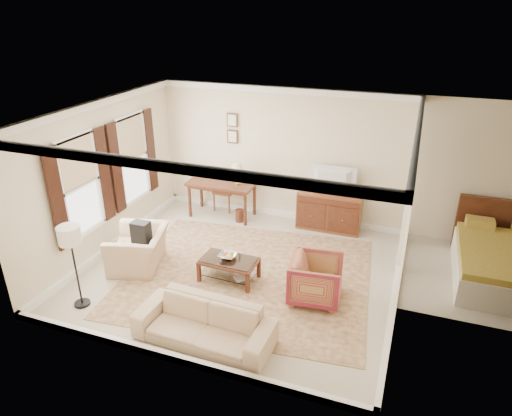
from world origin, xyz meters
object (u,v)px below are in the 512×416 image
Objects in this scene: tv at (332,172)px; writing_desk at (222,187)px; coffee_table at (229,264)px; sideboard at (329,211)px; striped_armchair at (316,277)px; club_armchair at (138,243)px; sofa at (204,318)px.

writing_desk is at bearing 3.98° from tv.
sideboard is at bearing 64.32° from coffee_table.
sideboard is at bearing 0.72° from striped_armchair.
coffee_table is (1.17, -2.38, -0.40)m from writing_desk.
writing_desk is 1.50× the size of coffee_table.
sideboard is 4.02m from club_armchair.
coffee_table is 1.19× the size of striped_armchair.
club_armchair reaches higher than sideboard.
striped_armchair is (0.32, -2.60, -0.87)m from tv.
sideboard reaches higher than coffee_table.
club_armchair reaches higher than sofa.
sideboard is 2.85m from coffee_table.
coffee_table is at bearing 82.06° from striped_armchair.
striped_armchair reaches higher than sideboard.
sofa is (1.46, -3.97, -0.32)m from writing_desk.
tv reaches higher than sofa.
sofa is (2.02, -1.45, -0.08)m from club_armchair.
writing_desk is at bearing 112.72° from sofa.
sideboard is 1.34× the size of coffee_table.
sideboard is at bearing 116.62° from club_armchair.
sofa is at bearing 134.36° from striped_armchair.
writing_desk is 2.48m from tv.
writing_desk is 4.24m from sofa.
coffee_table is (-1.24, -2.55, -0.98)m from tv.
striped_armchair is at bearing -83.12° from sideboard.
striped_armchair is at bearing 53.06° from sofa.
sofa is (-0.95, -4.13, -0.90)m from tv.
tv reaches higher than writing_desk.
writing_desk is 1.12× the size of sideboard.
tv is 4.34m from sofa.
tv is at bearing 0.77° from striped_armchair.
tv is at bearing 116.41° from club_armchair.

